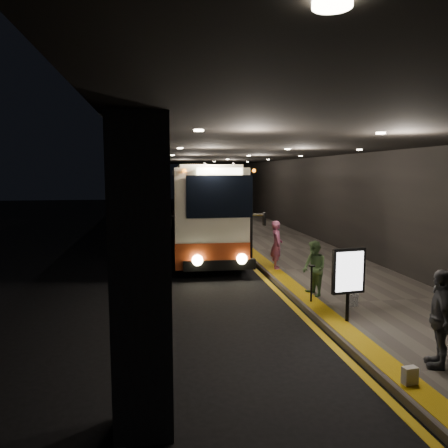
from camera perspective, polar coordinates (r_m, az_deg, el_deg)
ground at (r=14.46m, az=-3.56°, el=-7.77°), size 90.00×90.00×0.00m
lane_line_white at (r=19.28m, az=-10.31°, el=-4.15°), size 0.12×50.00×0.01m
kerb_stripe_yellow at (r=19.62m, az=1.92°, el=-3.85°), size 0.18×50.00×0.01m
sidewalk at (r=20.19m, az=8.64°, el=-3.42°), size 4.50×50.00×0.15m
tactile_strip at (r=19.69m, az=3.35°, el=-3.37°), size 0.50×50.00×0.01m
terminal_wall at (r=20.67m, az=14.76°, el=4.83°), size 0.10×50.00×6.00m
support_columns at (r=17.99m, az=-9.58°, el=2.14°), size 0.80×24.80×4.40m
canopy at (r=19.33m, az=2.42°, el=9.67°), size 9.00×50.00×0.40m
coach_main at (r=20.26m, az=-3.03°, el=1.65°), size 2.95×12.21×3.78m
coach_second at (r=30.57m, az=-4.40°, el=3.33°), size 2.85×11.90×3.72m
passenger_boarding at (r=15.87m, az=6.89°, el=-2.71°), size 0.52×0.70×1.75m
passenger_waiting_green at (r=12.62m, az=11.70°, el=-5.70°), size 0.58×0.82×1.57m
passenger_waiting_grey at (r=8.85m, az=26.38°, el=-10.98°), size 0.92×1.17×1.79m
bag_polka at (r=12.02m, az=16.43°, el=-9.47°), size 0.31×0.20×0.35m
bag_plain at (r=8.20m, az=23.09°, el=-17.78°), size 0.26×0.17×0.30m
info_sign at (r=10.55m, az=15.97°, el=-6.12°), size 0.83×0.22×1.74m
stanchion_post at (r=12.06m, az=11.35°, el=-7.68°), size 0.05×0.05×0.99m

